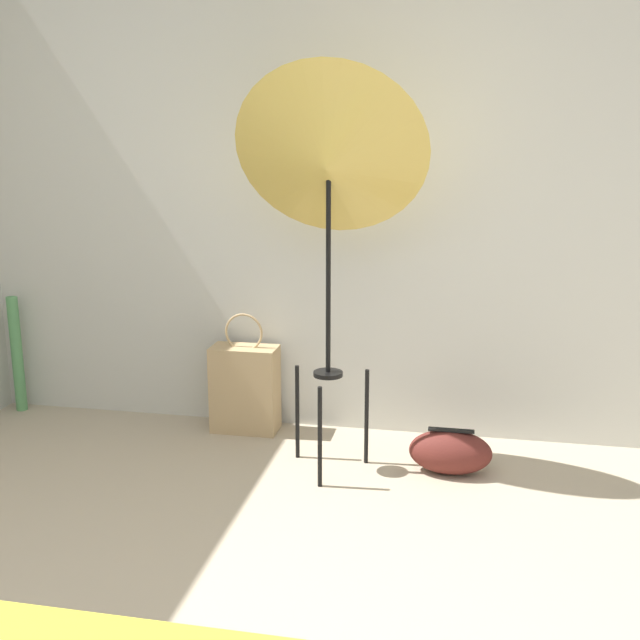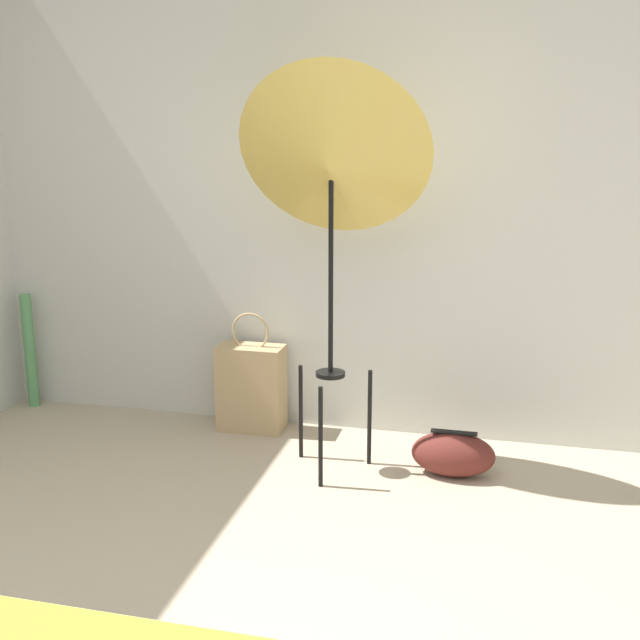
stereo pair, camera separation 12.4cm
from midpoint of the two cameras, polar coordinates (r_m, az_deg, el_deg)
name	(u,v)px [view 2 (the right image)]	position (r m, az deg, el deg)	size (l,w,h in m)	color
wall_back	(320,179)	(3.81, 0.93, 10.67)	(8.00, 0.05, 2.60)	beige
photo_umbrella	(331,163)	(3.23, 1.98, 11.85)	(0.85, 0.57, 1.81)	black
tote_bag	(251,387)	(3.94, -4.36, -5.12)	(0.34, 0.18, 0.63)	tan
duffel_bag	(453,454)	(3.51, 11.12, -10.00)	(0.38, 0.20, 0.21)	#5B231E
paper_roll	(30,351)	(4.53, -20.52, -2.22)	(0.06, 0.06, 0.65)	#56995B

